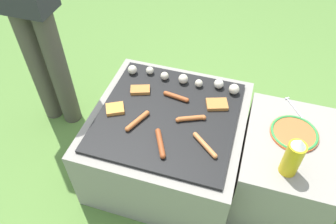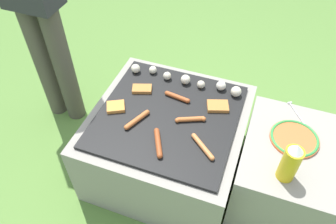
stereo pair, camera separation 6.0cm
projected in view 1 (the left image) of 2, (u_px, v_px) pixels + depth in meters
The scene contains 15 objects.
ground_plane at pixel (168, 164), 1.99m from camera, with size 14.00×14.00×0.00m, color #567F38.
grill at pixel (168, 142), 1.83m from camera, with size 0.78×0.78×0.45m.
side_ledge at pixel (281, 168), 1.71m from camera, with size 0.43×0.58×0.45m.
sausage_front_center at pixel (137, 121), 1.62m from camera, with size 0.08×0.15×0.03m.
sausage_back_left at pixel (176, 97), 1.74m from camera, with size 0.15×0.04×0.02m.
sausage_back_right at pixel (160, 143), 1.53m from camera, with size 0.09×0.16×0.03m.
sausage_mid_right at pixel (191, 119), 1.63m from camera, with size 0.14×0.08×0.02m.
sausage_back_center at pixel (205, 145), 1.52m from camera, with size 0.14×0.12×0.02m.
bread_slice_left at pixel (217, 104), 1.71m from camera, with size 0.13×0.11×0.02m.
bread_slice_right at pixel (115, 109), 1.68m from camera, with size 0.12×0.11×0.02m.
bread_slice_center at pixel (140, 90), 1.78m from camera, with size 0.12×0.09×0.02m.
mushroom_row at pixel (187, 79), 1.82m from camera, with size 0.64×0.08×0.06m.
plate_colorful at pixel (294, 133), 1.57m from camera, with size 0.23×0.23×0.02m.
condiment_bottle at pixel (293, 157), 1.37m from camera, with size 0.08×0.08×0.22m.
fork_utensil at pixel (296, 110), 1.69m from camera, with size 0.13×0.19×0.01m.
Camera 1 is at (0.33, -1.09, 1.67)m, focal length 35.00 mm.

